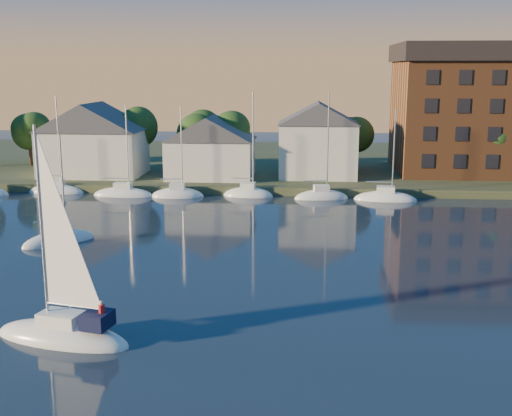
# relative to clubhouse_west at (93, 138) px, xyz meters

# --- Properties ---
(ground) EXTENTS (260.00, 260.00, 0.00)m
(ground) POSITION_rel_clubhouse_west_xyz_m (22.00, -58.00, -5.93)
(ground) COLOR black
(ground) RESTS_ON ground
(shoreline_land) EXTENTS (160.00, 50.00, 2.00)m
(shoreline_land) POSITION_rel_clubhouse_west_xyz_m (22.00, 17.00, -5.93)
(shoreline_land) COLOR #343F25
(shoreline_land) RESTS_ON ground
(wooden_dock) EXTENTS (120.00, 3.00, 1.00)m
(wooden_dock) POSITION_rel_clubhouse_west_xyz_m (22.00, -6.00, -5.93)
(wooden_dock) COLOR brown
(wooden_dock) RESTS_ON ground
(clubhouse_west) EXTENTS (13.65, 9.45, 9.64)m
(clubhouse_west) POSITION_rel_clubhouse_west_xyz_m (0.00, 0.00, 0.00)
(clubhouse_west) COLOR white
(clubhouse_west) RESTS_ON shoreline_land
(clubhouse_centre) EXTENTS (11.55, 8.40, 8.08)m
(clubhouse_centre) POSITION_rel_clubhouse_west_xyz_m (16.00, -1.00, -0.80)
(clubhouse_centre) COLOR white
(clubhouse_centre) RESTS_ON shoreline_land
(clubhouse_east) EXTENTS (10.50, 8.40, 9.80)m
(clubhouse_east) POSITION_rel_clubhouse_west_xyz_m (30.00, 1.00, 0.07)
(clubhouse_east) COLOR white
(clubhouse_east) RESTS_ON shoreline_land
(condo_block) EXTENTS (31.00, 17.00, 17.40)m
(condo_block) POSITION_rel_clubhouse_west_xyz_m (56.00, 6.95, 3.86)
(condo_block) COLOR brown
(condo_block) RESTS_ON shoreline_land
(tree_line) EXTENTS (93.40, 5.40, 8.90)m
(tree_line) POSITION_rel_clubhouse_west_xyz_m (24.00, 5.00, 1.24)
(tree_line) COLOR #392919
(tree_line) RESTS_ON shoreline_land
(moored_fleet) EXTENTS (63.50, 2.40, 12.05)m
(moored_fleet) POSITION_rel_clubhouse_west_xyz_m (10.00, -9.00, -5.83)
(moored_fleet) COLOR silver
(moored_fleet) RESTS_ON ground
(hero_sailboat) EXTENTS (8.77, 4.52, 13.22)m
(hero_sailboat) POSITION_rel_clubhouse_west_xyz_m (14.96, -50.90, -5.37)
(hero_sailboat) COLOR silver
(hero_sailboat) RESTS_ON ground
(drifting_sailboat_left) EXTENTS (6.34, 6.19, 10.62)m
(drifting_sailboat_left) POSITION_rel_clubhouse_west_xyz_m (6.82, -30.66, -5.84)
(drifting_sailboat_left) COLOR silver
(drifting_sailboat_left) RESTS_ON ground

